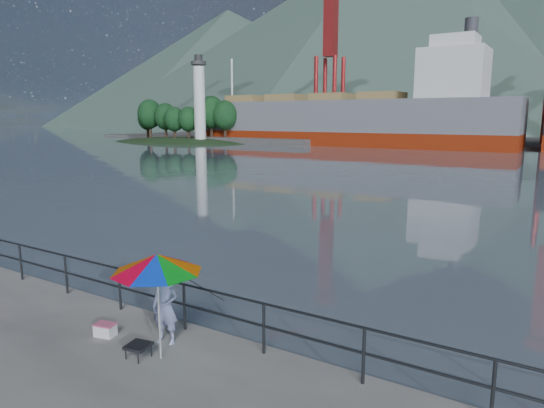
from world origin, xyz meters
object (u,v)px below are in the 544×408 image
(fisherman, at_px, (165,306))
(bulk_carrier, at_px, (354,119))
(beach_umbrella, at_px, (157,263))
(cooler_bag, at_px, (105,330))

(fisherman, relative_size, bulk_carrier, 0.03)
(fisherman, distance_m, bulk_carrier, 72.73)
(fisherman, distance_m, beach_umbrella, 1.28)
(fisherman, xyz_separation_m, bulk_carrier, (-24.67, 68.34, 3.34))
(beach_umbrella, bearing_deg, fisherman, 125.20)
(fisherman, relative_size, cooler_bag, 3.75)
(fisherman, bearing_deg, bulk_carrier, 95.24)
(bulk_carrier, bearing_deg, cooler_bag, -71.21)
(beach_umbrella, bearing_deg, cooler_bag, 177.27)
(cooler_bag, xyz_separation_m, bulk_carrier, (-23.40, 68.80, 3.98))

